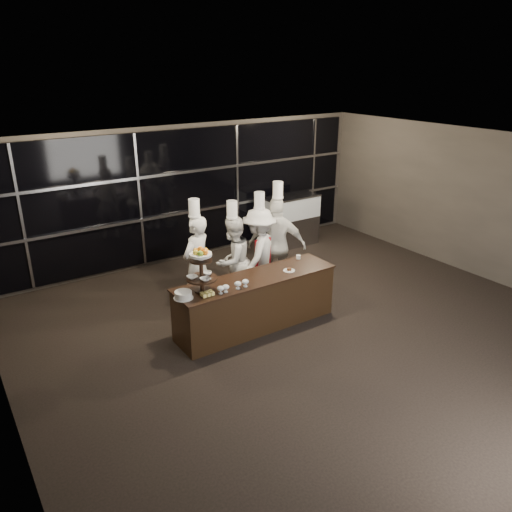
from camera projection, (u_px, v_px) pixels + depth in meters
room at (344, 263)px, 7.25m from camera, size 10.00×10.00×10.00m
window_wall at (191, 193)px, 11.07m from camera, size 8.60×0.10×2.80m
buffet_counter at (256, 302)px, 8.38m from camera, size 2.84×0.74×0.92m
display_stand at (201, 266)px, 7.55m from camera, size 0.48×0.48×0.74m
compotes at (232, 285)px, 7.71m from camera, size 0.56×0.11×0.12m
layer_cake at (183, 295)px, 7.46m from camera, size 0.30×0.30×0.11m
pastry_squares at (207, 294)px, 7.56m from camera, size 0.20×0.13×0.05m
small_plate at (289, 270)px, 8.45m from camera, size 0.20×0.20×0.05m
chef_cup at (298, 257)px, 8.96m from camera, size 0.08×0.08×0.07m
display_case at (291, 218)px, 12.09m from camera, size 1.36×0.60×1.24m
chef_a at (197, 263)px, 8.79m from camera, size 0.77×0.67×2.08m
chef_b at (233, 260)px, 9.11m from camera, size 0.96×0.85×1.96m
chef_c at (259, 253)px, 9.35m from camera, size 1.30×1.18×2.05m
chef_d at (277, 245)px, 9.54m from camera, size 1.14×1.07×2.19m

